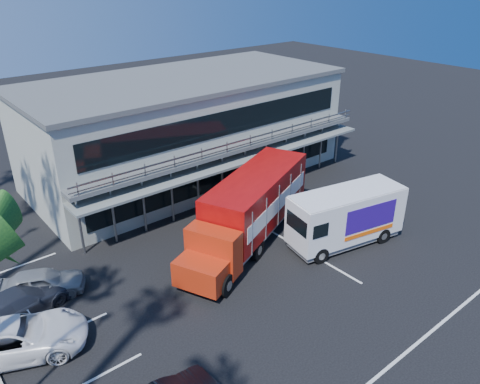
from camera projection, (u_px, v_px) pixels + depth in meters
ground at (305, 280)px, 23.40m from camera, size 120.00×120.00×0.00m
building at (186, 127)px, 33.91m from camera, size 22.40×12.00×7.30m
red_truck at (251, 208)px, 26.01m from camera, size 11.31×6.85×3.78m
white_van at (346, 216)px, 25.85m from camera, size 6.92×3.56×3.22m
parked_car_c at (16, 338)px, 18.69m from camera, size 6.03×4.44×1.52m
parked_car_d at (19, 303)px, 20.78m from camera, size 4.88×2.82×1.33m
parked_car_e at (41, 283)px, 22.11m from camera, size 4.24×3.01×1.34m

